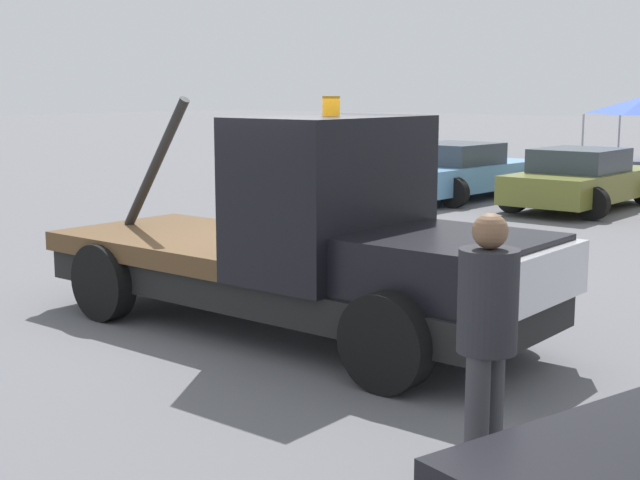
{
  "coord_description": "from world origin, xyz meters",
  "views": [
    {
      "loc": [
        6.34,
        -6.95,
        2.58
      ],
      "look_at": [
        0.5,
        0.0,
        1.05
      ],
      "focal_mm": 50.0,
      "sensor_mm": 36.0,
      "label": 1
    }
  ],
  "objects_px": {
    "parked_car_skyblue": "(459,171)",
    "parked_car_olive": "(582,180)",
    "person_near_truck": "(487,327)",
    "parked_car_teal": "(352,164)",
    "tow_truck": "(311,246)"
  },
  "relations": [
    {
      "from": "person_near_truck",
      "to": "parked_car_skyblue",
      "type": "distance_m",
      "value": 15.87
    },
    {
      "from": "person_near_truck",
      "to": "parked_car_teal",
      "type": "distance_m",
      "value": 18.01
    },
    {
      "from": "parked_car_skyblue",
      "to": "parked_car_olive",
      "type": "distance_m",
      "value": 3.11
    },
    {
      "from": "parked_car_teal",
      "to": "parked_car_olive",
      "type": "height_order",
      "value": "same"
    },
    {
      "from": "parked_car_skyblue",
      "to": "parked_car_olive",
      "type": "xyz_separation_m",
      "value": [
        3.11,
        0.01,
        -0.0
      ]
    },
    {
      "from": "person_near_truck",
      "to": "parked_car_teal",
      "type": "xyz_separation_m",
      "value": [
        -11.76,
        13.63,
        -0.39
      ]
    },
    {
      "from": "person_near_truck",
      "to": "parked_car_olive",
      "type": "distance_m",
      "value": 14.47
    },
    {
      "from": "person_near_truck",
      "to": "parked_car_teal",
      "type": "height_order",
      "value": "person_near_truck"
    },
    {
      "from": "tow_truck",
      "to": "person_near_truck",
      "type": "relative_size",
      "value": 3.3
    },
    {
      "from": "tow_truck",
      "to": "parked_car_olive",
      "type": "relative_size",
      "value": 1.3
    },
    {
      "from": "parked_car_olive",
      "to": "parked_car_teal",
      "type": "bearing_deg",
      "value": 87.97
    },
    {
      "from": "person_near_truck",
      "to": "parked_car_skyblue",
      "type": "relative_size",
      "value": 0.37
    },
    {
      "from": "person_near_truck",
      "to": "parked_car_olive",
      "type": "bearing_deg",
      "value": -72.38
    },
    {
      "from": "parked_car_skyblue",
      "to": "tow_truck",
      "type": "bearing_deg",
      "value": -154.06
    },
    {
      "from": "parked_car_skyblue",
      "to": "parked_car_olive",
      "type": "relative_size",
      "value": 1.05
    }
  ]
}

